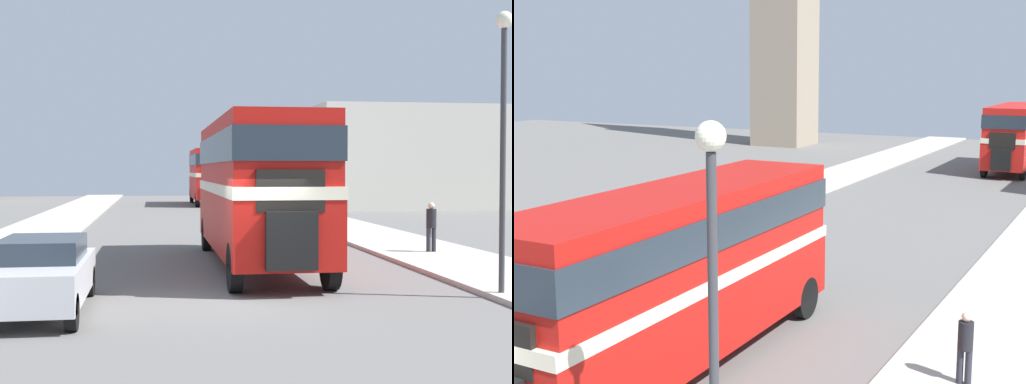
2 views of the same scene
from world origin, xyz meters
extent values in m
plane|color=slate|center=(0.00, 0.00, 0.00)|extent=(120.00, 120.00, 0.00)
cube|color=#B2140F|center=(0.93, 5.12, 1.29)|extent=(2.44, 10.11, 1.53)
cube|color=beige|center=(0.93, 5.12, 2.20)|extent=(2.46, 10.17, 0.28)
cube|color=#B2140F|center=(0.93, 5.12, 3.17)|extent=(2.39, 9.91, 1.67)
cube|color=#232D38|center=(0.93, 5.12, 3.25)|extent=(2.46, 10.01, 0.75)
cube|color=black|center=(0.93, -0.04, 1.21)|extent=(1.10, 0.20, 1.23)
cube|color=black|center=(0.93, 0.10, 2.25)|extent=(1.46, 0.12, 0.89)
cylinder|color=black|center=(-0.15, 0.94, 0.55)|extent=(0.28, 1.10, 1.10)
cylinder|color=black|center=(2.00, 0.94, 0.55)|extent=(0.28, 1.10, 1.10)
cylinder|color=black|center=(-0.15, 9.19, 0.55)|extent=(0.28, 1.10, 1.10)
cylinder|color=black|center=(2.00, 9.19, 0.55)|extent=(0.28, 1.10, 1.10)
cube|color=red|center=(2.35, 40.42, 1.34)|extent=(2.52, 9.21, 1.64)
cube|color=beige|center=(2.35, 40.42, 2.31)|extent=(2.54, 9.26, 0.30)
cube|color=red|center=(2.35, 40.42, 3.35)|extent=(2.47, 9.03, 1.78)
cube|color=#232D38|center=(2.35, 40.42, 3.44)|extent=(2.54, 9.12, 0.80)
cube|color=black|center=(2.35, 35.71, 1.26)|extent=(1.13, 0.20, 1.31)
cube|color=black|center=(2.35, 35.85, 2.37)|extent=(1.51, 0.12, 0.95)
cylinder|color=black|center=(1.24, 36.69, 0.55)|extent=(0.28, 1.10, 1.10)
cylinder|color=black|center=(3.47, 36.69, 0.55)|extent=(0.28, 1.10, 1.10)
cylinder|color=black|center=(1.24, 44.03, 0.55)|extent=(0.28, 1.10, 1.10)
cylinder|color=black|center=(3.47, 44.03, 0.55)|extent=(0.28, 1.10, 1.10)
cube|color=silver|center=(-4.01, -0.72, 0.64)|extent=(1.68, 4.25, 0.70)
cube|color=#232D38|center=(-4.01, -0.55, 1.19)|extent=(1.48, 2.21, 0.41)
cylinder|color=black|center=(-3.27, -2.40, 0.32)|extent=(0.20, 0.64, 0.64)
cylinder|color=black|center=(-4.75, 0.95, 0.32)|extent=(0.20, 0.64, 0.64)
cylinder|color=black|center=(-3.27, 0.95, 0.32)|extent=(0.20, 0.64, 0.64)
cylinder|color=#282833|center=(6.65, 6.78, 0.50)|extent=(0.14, 0.14, 0.75)
cylinder|color=#282833|center=(6.82, 6.78, 0.50)|extent=(0.14, 0.14, 0.75)
cylinder|color=black|center=(6.74, 6.78, 1.17)|extent=(0.31, 0.31, 0.59)
sphere|color=beige|center=(6.74, 6.78, 1.57)|extent=(0.20, 0.20, 0.20)
cylinder|color=#38383D|center=(5.31, -0.55, 2.87)|extent=(0.12, 0.12, 5.50)
sphere|color=#EFEACC|center=(5.31, -0.55, 5.80)|extent=(0.36, 0.36, 0.36)
cube|color=beige|center=(18.98, 35.03, 3.54)|extent=(19.77, 10.09, 7.08)
cube|color=gold|center=(9.04, 35.03, 1.56)|extent=(0.12, 9.59, 0.85)
camera|label=1|loc=(-1.92, -14.50, 2.69)|focal=50.00mm
camera|label=2|loc=(9.61, -7.32, 6.55)|focal=50.00mm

